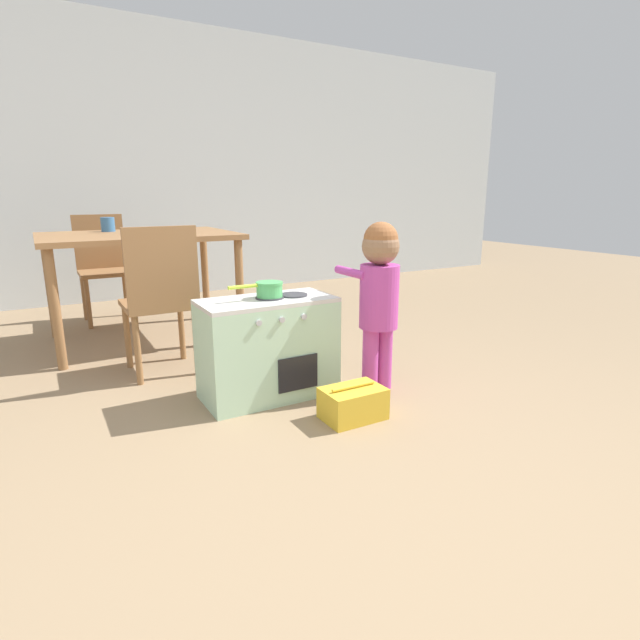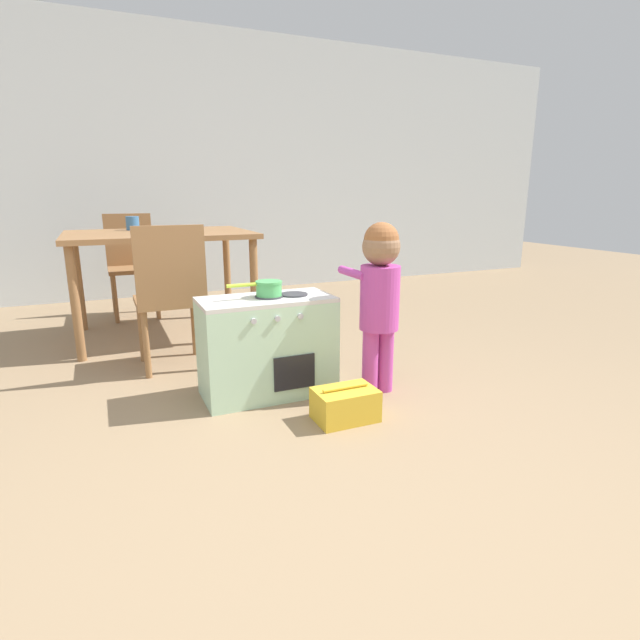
% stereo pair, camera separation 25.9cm
% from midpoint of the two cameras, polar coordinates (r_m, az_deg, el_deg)
% --- Properties ---
extents(ground_plane, '(16.00, 16.00, 0.00)m').
position_cam_midpoint_polar(ground_plane, '(1.71, -4.06, -22.68)').
color(ground_plane, '#8E7556').
extents(wall_back, '(10.00, 0.06, 2.60)m').
position_cam_midpoint_polar(wall_back, '(5.31, -24.46, 16.05)').
color(wall_back, silver).
rests_on(wall_back, ground_plane).
extents(play_kitchen, '(0.67, 0.35, 0.52)m').
position_cam_midpoint_polar(play_kitchen, '(2.58, -8.84, -3.22)').
color(play_kitchen, '#B2DBB7').
rests_on(play_kitchen, ground_plane).
extents(toy_pot, '(0.28, 0.13, 0.08)m').
position_cam_midpoint_polar(toy_pot, '(2.51, -8.85, 3.56)').
color(toy_pot, '#4CAD5B').
rests_on(toy_pot, play_kitchen).
extents(child_figure, '(0.23, 0.36, 0.89)m').
position_cam_midpoint_polar(child_figure, '(2.56, 3.90, 3.92)').
color(child_figure, '#BC429E').
rests_on(child_figure, ground_plane).
extents(toy_basket, '(0.28, 0.19, 0.17)m').
position_cam_midpoint_polar(toy_basket, '(2.35, 0.61, -9.56)').
color(toy_basket, gold).
rests_on(toy_basket, ground_plane).
extents(dining_table, '(1.26, 0.92, 0.76)m').
position_cam_midpoint_polar(dining_table, '(3.73, -21.86, 7.84)').
color(dining_table, olive).
rests_on(dining_table, ground_plane).
extents(dining_chair_near, '(0.38, 0.38, 0.86)m').
position_cam_midpoint_polar(dining_chair_near, '(2.98, -20.19, 2.36)').
color(dining_chair_near, olive).
rests_on(dining_chair_near, ground_plane).
extents(dining_chair_far, '(0.38, 0.38, 0.86)m').
position_cam_midpoint_polar(dining_chair_far, '(4.49, -25.07, 5.65)').
color(dining_chair_far, olive).
rests_on(dining_chair_far, ground_plane).
extents(cup_on_table, '(0.09, 0.09, 0.10)m').
position_cam_midpoint_polar(cup_on_table, '(3.97, -24.86, 9.87)').
color(cup_on_table, teal).
rests_on(cup_on_table, dining_table).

